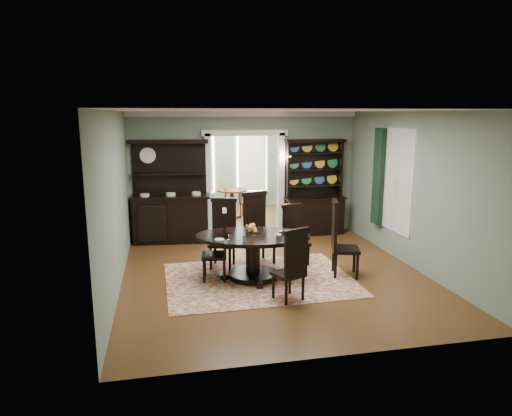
{
  "coord_description": "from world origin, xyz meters",
  "views": [
    {
      "loc": [
        -1.96,
        -7.85,
        2.94
      ],
      "look_at": [
        -0.22,
        0.6,
        1.16
      ],
      "focal_mm": 32.0,
      "sensor_mm": 36.0,
      "label": 1
    }
  ],
  "objects": [
    {
      "name": "chair_far_right",
      "position": [
        0.55,
        0.57,
        0.63
      ],
      "size": [
        0.55,
        0.54,
        1.2
      ],
      "rotation": [
        0.0,
        0.0,
        3.46
      ],
      "color": "black",
      "rests_on": "rug"
    },
    {
      "name": "centerpiece",
      "position": [
        -0.43,
        -0.16,
        0.88
      ],
      "size": [
        1.33,
        0.85,
        0.22
      ],
      "color": "silver",
      "rests_on": "dining_table"
    },
    {
      "name": "room",
      "position": [
        0.0,
        0.04,
        1.58
      ],
      "size": [
        5.51,
        6.01,
        3.01
      ],
      "color": "#582F17",
      "rests_on": "ground"
    },
    {
      "name": "chair_far_left",
      "position": [
        -0.84,
        0.71,
        0.71
      ],
      "size": [
        0.63,
        0.61,
        1.35
      ],
      "rotation": [
        0.0,
        0.0,
        2.79
      ],
      "color": "black",
      "rests_on": "rug"
    },
    {
      "name": "chair_end_right",
      "position": [
        1.17,
        -0.26,
        0.74
      ],
      "size": [
        0.62,
        0.64,
        1.41
      ],
      "rotation": [
        0.0,
        0.0,
        -1.84
      ],
      "color": "black",
      "rests_on": "rug"
    },
    {
      "name": "dining_table",
      "position": [
        -0.41,
        -0.08,
        0.57
      ],
      "size": [
        2.28,
        2.26,
        0.81
      ],
      "rotation": [
        0.0,
        0.0,
        -0.21
      ],
      "color": "black",
      "rests_on": "rug"
    },
    {
      "name": "sideboard",
      "position": [
        -1.8,
        2.72,
        0.83
      ],
      "size": [
        1.85,
        0.81,
        2.37
      ],
      "rotation": [
        0.0,
        0.0,
        -0.1
      ],
      "color": "black",
      "rests_on": "floor"
    },
    {
      "name": "welsh_dresser",
      "position": [
        1.7,
        2.75,
        0.85
      ],
      "size": [
        1.51,
        0.58,
        2.34
      ],
      "rotation": [
        0.0,
        0.0,
        0.02
      ],
      "color": "black",
      "rests_on": "floor"
    },
    {
      "name": "parlor",
      "position": [
        0.0,
        5.53,
        1.52
      ],
      "size": [
        3.51,
        3.5,
        3.01
      ],
      "color": "#582F17",
      "rests_on": "ground"
    },
    {
      "name": "parlor_chair_right",
      "position": [
        0.3,
        4.9,
        0.45
      ],
      "size": [
        0.4,
        0.39,
        0.84
      ],
      "rotation": [
        0.0,
        0.0,
        -1.96
      ],
      "color": "#4F2F16",
      "rests_on": "parlor_floor"
    },
    {
      "name": "right_window",
      "position": [
        2.69,
        0.93,
        1.6
      ],
      "size": [
        0.15,
        1.47,
        2.12
      ],
      "color": "white",
      "rests_on": "wall_right"
    },
    {
      "name": "parlor_table",
      "position": [
        -0.03,
        4.95,
        0.53
      ],
      "size": [
        0.88,
        0.88,
        0.82
      ],
      "color": "#4F2F16",
      "rests_on": "parlor_floor"
    },
    {
      "name": "parlor_chair_left",
      "position": [
        -0.32,
        4.97,
        0.46
      ],
      "size": [
        0.36,
        0.36,
        0.86
      ],
      "rotation": [
        0.0,
        0.0,
        1.58
      ],
      "color": "#4F2F16",
      "rests_on": "parlor_floor"
    },
    {
      "name": "wall_sconce",
      "position": [
        0.95,
        2.85,
        1.89
      ],
      "size": [
        0.27,
        0.21,
        0.21
      ],
      "color": "#AD692E",
      "rests_on": "back_wall_right"
    },
    {
      "name": "rug",
      "position": [
        -0.32,
        -0.2,
        0.01
      ],
      "size": [
        3.36,
        2.53,
        0.01
      ],
      "primitive_type": "cube",
      "rotation": [
        0.0,
        0.0,
        0.02
      ],
      "color": "maroon",
      "rests_on": "floor"
    },
    {
      "name": "doorway_trim",
      "position": [
        0.0,
        3.0,
        1.62
      ],
      "size": [
        2.08,
        0.25,
        2.57
      ],
      "color": "silver",
      "rests_on": "floor"
    },
    {
      "name": "chair_end_left",
      "position": [
        -1.01,
        -0.05,
        0.67
      ],
      "size": [
        0.51,
        0.53,
        1.28
      ],
      "rotation": [
        0.0,
        0.0,
        1.44
      ],
      "color": "black",
      "rests_on": "rug"
    },
    {
      "name": "chair_near",
      "position": [
        -0.02,
        -1.28,
        0.64
      ],
      "size": [
        0.58,
        0.57,
        1.22
      ],
      "rotation": [
        0.0,
        0.0,
        0.39
      ],
      "color": "black",
      "rests_on": "rug"
    },
    {
      "name": "chair_far_mid",
      "position": [
        -0.14,
        0.83,
        0.75
      ],
      "size": [
        0.67,
        0.65,
        1.43
      ],
      "rotation": [
        0.0,
        0.0,
        3.5
      ],
      "color": "black",
      "rests_on": "rug"
    }
  ]
}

